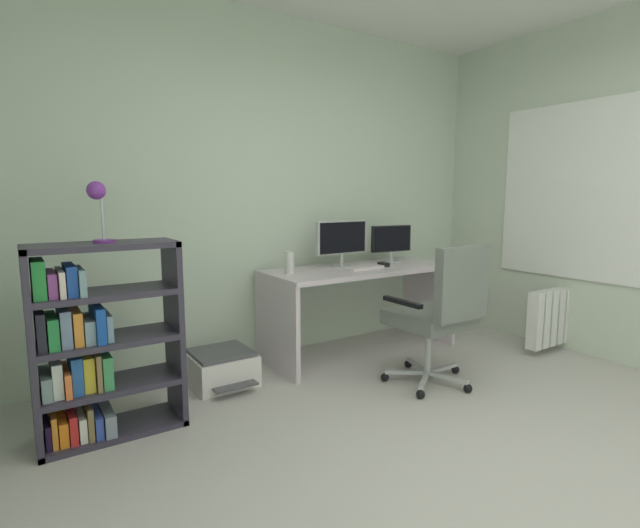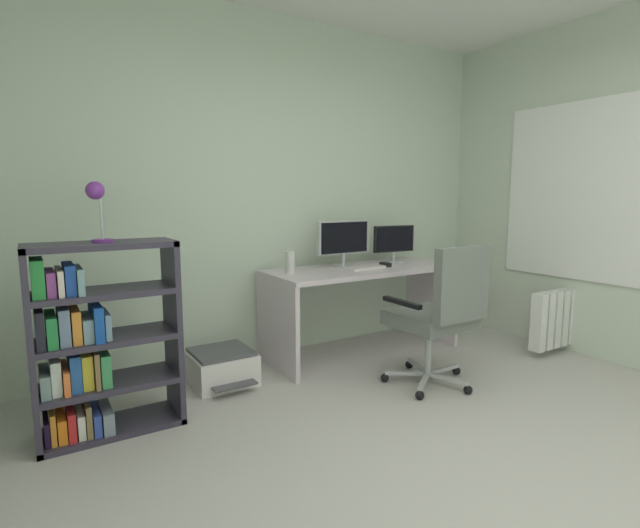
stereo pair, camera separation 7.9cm
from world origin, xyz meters
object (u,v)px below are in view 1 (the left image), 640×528
(monitor_secondary, at_px, (391,241))
(computer_mouse, at_px, (383,264))
(desk_lamp, at_px, (98,200))
(radiator, at_px, (556,316))
(keyboard, at_px, (364,268))
(office_chair, at_px, (440,310))
(bookshelf, at_px, (93,346))
(desk, at_px, (361,289))
(monitor_main, at_px, (342,240))
(desktop_speaker, at_px, (289,262))
(printer, at_px, (222,368))

(monitor_secondary, height_order, computer_mouse, monitor_secondary)
(desk_lamp, relative_size, radiator, 0.46)
(keyboard, bearing_deg, desk_lamp, -176.70)
(keyboard, xyz_separation_m, office_chair, (0.02, -0.81, -0.19))
(computer_mouse, height_order, bookshelf, bookshelf)
(desk, bearing_deg, computer_mouse, -19.34)
(keyboard, distance_m, radiator, 1.73)
(monitor_secondary, bearing_deg, computer_mouse, -144.23)
(monitor_secondary, xyz_separation_m, bookshelf, (-2.52, -0.44, -0.41))
(monitor_main, relative_size, radiator, 0.71)
(bookshelf, distance_m, radiator, 3.58)
(monitor_secondary, bearing_deg, keyboard, -158.30)
(desk_lamp, bearing_deg, computer_mouse, 6.99)
(desk, xyz_separation_m, radiator, (1.44, -0.88, -0.25))
(monitor_main, relative_size, computer_mouse, 4.98)
(desk, xyz_separation_m, desk_lamp, (-2.03, -0.34, 0.75))
(computer_mouse, relative_size, bookshelf, 0.09)
(desktop_speaker, xyz_separation_m, printer, (-0.60, -0.07, -0.70))
(computer_mouse, distance_m, desktop_speaker, 0.85)
(office_chair, distance_m, bookshelf, 2.16)
(bookshelf, bearing_deg, radiator, -8.69)
(office_chair, relative_size, desk_lamp, 3.08)
(monitor_secondary, xyz_separation_m, printer, (-1.67, -0.11, -0.80))
(monitor_main, xyz_separation_m, desk_lamp, (-1.90, -0.44, 0.34))
(desk, xyz_separation_m, monitor_main, (-0.13, 0.10, 0.41))
(monitor_main, distance_m, keyboard, 0.30)
(monitor_secondary, relative_size, radiator, 0.58)
(monitor_main, relative_size, printer, 1.00)
(keyboard, relative_size, printer, 0.68)
(printer, bearing_deg, keyboard, -3.10)
(monitor_main, height_order, computer_mouse, monitor_main)
(printer, bearing_deg, office_chair, -35.20)
(desk_lamp, bearing_deg, office_chair, -15.23)
(office_chair, bearing_deg, monitor_main, 96.63)
(monitor_secondary, distance_m, office_chair, 1.14)
(monitor_main, bearing_deg, bookshelf, -167.46)
(desktop_speaker, height_order, radiator, desktop_speaker)
(bookshelf, height_order, printer, bookshelf)
(desk, xyz_separation_m, monitor_secondary, (0.42, 0.10, 0.37))
(radiator, bearing_deg, monitor_secondary, 136.16)
(desktop_speaker, bearing_deg, bookshelf, -164.85)
(monitor_main, bearing_deg, office_chair, -83.37)
(monitor_main, height_order, office_chair, monitor_main)
(monitor_secondary, bearing_deg, bookshelf, -170.11)
(desktop_speaker, distance_m, bookshelf, 1.53)
(desk, xyz_separation_m, printer, (-1.25, -0.01, -0.43))
(keyboard, bearing_deg, printer, 172.81)
(computer_mouse, distance_m, bookshelf, 2.31)
(monitor_secondary, distance_m, computer_mouse, 0.33)
(monitor_main, height_order, printer, monitor_main)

